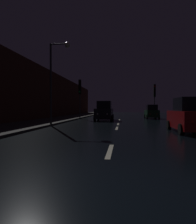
{
  "coord_description": "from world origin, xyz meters",
  "views": [
    {
      "loc": [
        0.43,
        -3.53,
        1.44
      ],
      "look_at": [
        -2.39,
        18.49,
        1.0
      ],
      "focal_mm": 31.35,
      "sensor_mm": 36.0,
      "label": 1
    }
  ],
  "objects": [
    {
      "name": "traffic_light_far_right",
      "position": [
        5.19,
        27.0,
        3.68
      ],
      "size": [
        0.31,
        0.46,
        5.05
      ],
      "rotation": [
        0.0,
        0.0,
        -1.57
      ],
      "color": "#38383A",
      "rests_on": "ground"
    },
    {
      "name": "car_parked_right_far",
      "position": [
        4.39,
        24.39,
        0.88
      ],
      "size": [
        1.76,
        3.81,
        1.92
      ],
      "rotation": [
        0.0,
        0.0,
        1.57
      ],
      "color": "#0F3819",
      "rests_on": "ground"
    },
    {
      "name": "lane_centerline",
      "position": [
        0.0,
        12.04,
        0.01
      ],
      "size": [
        0.16,
        19.84,
        0.01
      ],
      "color": "beige",
      "rests_on": "ground"
    },
    {
      "name": "ground",
      "position": [
        0.0,
        24.5,
        -0.01
      ],
      "size": [
        27.37,
        84.0,
        0.02
      ],
      "primitive_type": "cube",
      "color": "black"
    },
    {
      "name": "traffic_light_far_left",
      "position": [
        -5.19,
        21.63,
        3.78
      ],
      "size": [
        0.31,
        0.46,
        5.17
      ],
      "rotation": [
        0.0,
        0.0,
        -1.57
      ],
      "color": "#38383A",
      "rests_on": "ground"
    },
    {
      "name": "building_facade_left",
      "position": [
        -10.09,
        21.0,
        3.38
      ],
      "size": [
        0.8,
        63.0,
        6.75
      ],
      "primitive_type": "cube",
      "color": "#472319",
      "rests_on": "ground"
    },
    {
      "name": "car_parked_right_near",
      "position": [
        4.39,
        8.81,
        0.95
      ],
      "size": [
        1.9,
        4.12,
        2.07
      ],
      "rotation": [
        0.0,
        0.0,
        1.57
      ],
      "color": "maroon",
      "rests_on": "ground"
    },
    {
      "name": "streetlamp_overhead",
      "position": [
        -4.91,
        11.75,
        4.5
      ],
      "size": [
        1.7,
        0.44,
        6.72
      ],
      "color": "#2D2D30",
      "rests_on": "ground"
    },
    {
      "name": "car_approaching_headlights",
      "position": [
        -1.77,
        19.57,
        1.04
      ],
      "size": [
        2.08,
        4.5,
        2.27
      ],
      "rotation": [
        0.0,
        0.0,
        -1.57
      ],
      "color": "black",
      "rests_on": "ground"
    },
    {
      "name": "sidewalk_left",
      "position": [
        -7.49,
        24.5,
        0.07
      ],
      "size": [
        4.4,
        84.0,
        0.15
      ],
      "primitive_type": "cube",
      "color": "#33302D",
      "rests_on": "ground"
    }
  ]
}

